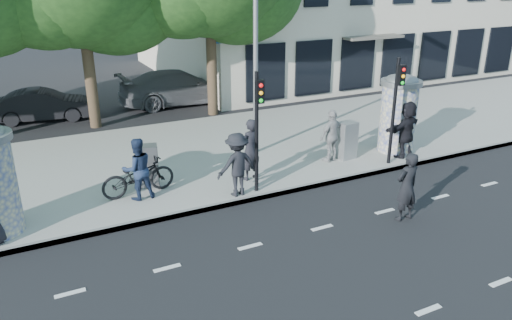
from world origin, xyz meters
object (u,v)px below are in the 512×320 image
ped_f (406,129)px  car_mid (44,105)px  ped_c (138,169)px  bicycle (138,176)px  man_road (407,187)px  traffic_pole_near (258,121)px  traffic_pole_far (396,101)px  ped_b (250,150)px  cabinet_right (347,140)px  ped_d (237,165)px  ad_column_right (398,112)px  ped_e (332,136)px  cabinet_left (148,166)px  street_lamp (257,12)px  car_right (179,87)px

ped_f → car_mid: ped_f is taller
ped_c → bicycle: bearing=-104.7°
ped_c → man_road: size_ratio=0.95×
traffic_pole_near → traffic_pole_far: (4.80, 0.00, 0.00)m
ped_b → cabinet_right: size_ratio=1.50×
ped_d → car_mid: (-4.05, 10.77, -0.38)m
ad_column_right → man_road: (-3.06, -3.85, -0.63)m
ped_c → ped_e: 6.31m
traffic_pole_near → ped_f: 5.80m
ped_d → cabinet_left: 2.66m
bicycle → street_lamp: bearing=-76.1°
traffic_pole_far → car_right: (-3.46, 10.92, -1.42)m
ad_column_right → man_road: size_ratio=1.46×
ad_column_right → cabinet_left: ad_column_right is taller
bicycle → ped_f: bearing=-101.5°
ped_b → cabinet_right: ped_b is taller
ad_column_right → car_right: (-4.46, 10.02, -0.73)m
cabinet_left → ped_e: bearing=6.9°
ped_d → ped_f: (6.28, 0.28, 0.05)m
ped_d → ad_column_right: bearing=-177.1°
traffic_pole_far → cabinet_right: 2.04m
ad_column_right → ped_c: (-8.89, 0.14, -0.52)m
ped_e → man_road: (-0.48, -3.99, -0.10)m
ped_c → cabinet_right: ped_c is taller
man_road → car_right: size_ratio=0.33×
car_mid → car_right: size_ratio=0.73×
ped_f → man_road: (-2.94, -3.27, -0.19)m
ped_c → ped_f: 8.80m
ped_d → cabinet_left: size_ratio=1.45×
ped_b → ped_c: 3.31m
ped_c → ped_f: bearing=172.3°
traffic_pole_far → ped_d: (-5.40, 0.06, -1.18)m
ped_e → man_road: 4.02m
ped_d → man_road: (3.34, -3.00, -0.14)m
traffic_pole_near → ped_c: traffic_pole_near is taller
ad_column_right → street_lamp: (-4.40, 1.93, 3.26)m
ped_d → car_mid: ped_d is taller
ped_b → ped_d: bearing=32.7°
man_road → cabinet_left: 7.13m
ped_b → bicycle: (-3.25, 0.43, -0.39)m
traffic_pole_near → street_lamp: street_lamp is taller
traffic_pole_far → ped_f: bearing=20.9°
ped_f → cabinet_right: (-1.85, 0.70, -0.33)m
ped_e → car_mid: ped_e is taller
ped_f → cabinet_right: 2.01m
street_lamp → ped_d: (-2.00, -2.78, -3.75)m
cabinet_right → car_right: bearing=98.3°
ad_column_right → car_right: 10.99m
ped_e → car_mid: 12.55m
bicycle → cabinet_left: cabinet_left is taller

